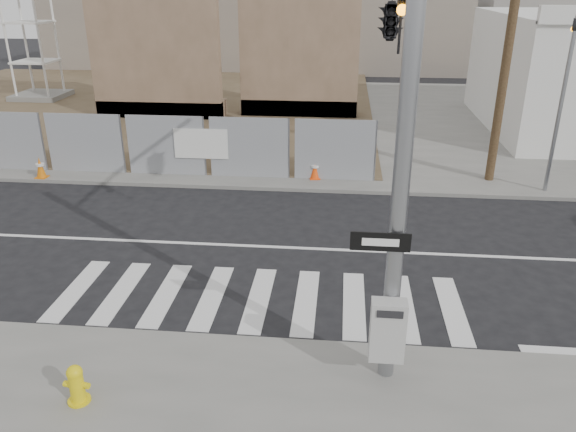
# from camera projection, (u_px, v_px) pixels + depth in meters

# --- Properties ---
(ground) EXTENTS (100.00, 100.00, 0.00)m
(ground) POSITION_uv_depth(u_px,v_px,m) (273.00, 247.00, 14.12)
(ground) COLOR black
(ground) RESTS_ON ground
(sidewalk_far) EXTENTS (50.00, 20.00, 0.12)m
(sidewalk_far) POSITION_uv_depth(u_px,v_px,m) (309.00, 118.00, 26.92)
(sidewalk_far) COLOR slate
(sidewalk_far) RESTS_ON ground
(signal_pole) EXTENTS (0.96, 5.87, 7.00)m
(signal_pole) POSITION_uv_depth(u_px,v_px,m) (393.00, 65.00, 10.15)
(signal_pole) COLOR gray
(signal_pole) RESTS_ON sidewalk_near
(far_signal_pole) EXTENTS (0.16, 0.20, 5.60)m
(far_signal_pole) POSITION_uv_depth(u_px,v_px,m) (565.00, 82.00, 16.24)
(far_signal_pole) COLOR gray
(far_signal_pole) RESTS_ON sidewalk_far
(chain_link_fence) EXTENTS (24.60, 0.04, 2.00)m
(chain_link_fence) POSITION_uv_depth(u_px,v_px,m) (1.00, 141.00, 19.17)
(chain_link_fence) COLOR gray
(chain_link_fence) RESTS_ON sidewalk_far
(concrete_wall_left) EXTENTS (6.00, 1.30, 8.00)m
(concrete_wall_left) POSITION_uv_depth(u_px,v_px,m) (155.00, 47.00, 25.42)
(concrete_wall_left) COLOR brown
(concrete_wall_left) RESTS_ON sidewalk_far
(concrete_wall_right) EXTENTS (5.50, 1.30, 8.00)m
(concrete_wall_right) POSITION_uv_depth(u_px,v_px,m) (299.00, 46.00, 25.74)
(concrete_wall_right) COLOR brown
(concrete_wall_right) RESTS_ON sidewalk_far
(utility_pole_right) EXTENTS (1.60, 0.28, 10.00)m
(utility_pole_right) POSITION_uv_depth(u_px,v_px,m) (513.00, 16.00, 16.53)
(utility_pole_right) COLOR brown
(utility_pole_right) RESTS_ON sidewalk_far
(fire_hydrant) EXTENTS (0.42, 0.42, 0.67)m
(fire_hydrant) POSITION_uv_depth(u_px,v_px,m) (76.00, 384.00, 8.67)
(fire_hydrant) COLOR yellow
(fire_hydrant) RESTS_ON sidewalk_near
(traffic_cone_c) EXTENTS (0.38, 0.38, 0.69)m
(traffic_cone_c) POSITION_uv_depth(u_px,v_px,m) (40.00, 168.00, 18.56)
(traffic_cone_c) COLOR orange
(traffic_cone_c) RESTS_ON sidewalk_far
(traffic_cone_d) EXTENTS (0.39, 0.39, 0.66)m
(traffic_cone_d) POSITION_uv_depth(u_px,v_px,m) (315.00, 169.00, 18.47)
(traffic_cone_d) COLOR #FF4A0D
(traffic_cone_d) RESTS_ON sidewalk_far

